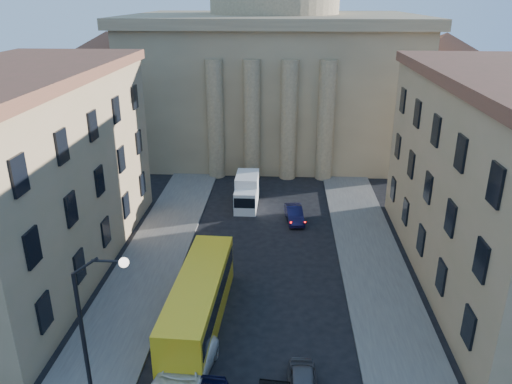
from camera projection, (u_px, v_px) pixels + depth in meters
The scene contains 9 objects.
sidewalk_left at pixel (133, 298), 33.89m from camera, with size 5.00×60.00×0.15m, color #4F4C48.
sidewalk_right at pixel (386, 306), 32.98m from camera, with size 5.00×60.00×0.15m, color #4F4C48.
church at pixel (274, 56), 63.85m from camera, with size 68.02×28.76×36.60m.
building_left at pixel (22, 174), 35.35m from camera, with size 11.60×26.60×14.70m.
street_lamp at pixel (93, 325), 22.61m from camera, with size 2.62×0.44×8.83m.
car_left_mid at pixel (184, 369), 26.39m from camera, with size 2.61×5.66×1.57m, color silver.
car_right_distant at pixel (294, 214), 45.31m from camera, with size 1.41×4.06×1.34m, color black.
city_bus at pixel (199, 299), 30.77m from camera, with size 3.09×11.59×3.24m.
box_truck at pixel (247, 192), 48.46m from camera, with size 2.15×5.36×2.94m.
Camera 1 is at (1.52, -10.32, 19.26)m, focal length 35.00 mm.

